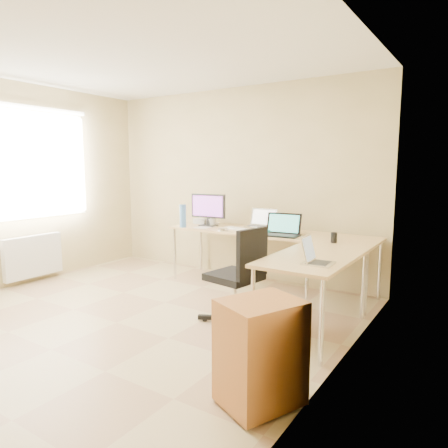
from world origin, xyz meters
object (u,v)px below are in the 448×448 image
Objects in this scene: keyboard at (239,229)px; laptop_return at (319,253)px; desk_main at (268,260)px; laptop_black at (281,225)px; desk_fan at (215,213)px; office_chair at (234,273)px; mug at (212,222)px; water_bottle at (183,216)px; laptop_center at (261,218)px; cabinet at (260,352)px; desk_return at (313,294)px; monitor at (208,210)px.

keyboard is 1.55× the size of laptop_return.
desk_main is 0.60m from laptop_black.
desk_fan reaches higher than office_chair.
laptop_return is (1.99, -1.31, 0.04)m from mug.
laptop_black is 1.05m from office_chair.
water_bottle is 0.50m from desk_fan.
laptop_center reaches higher than laptop_return.
office_chair reaches higher than cabinet.
mug is at bearing 162.56° from laptop_black.
keyboard is (-1.36, 0.91, 0.38)m from desk_return.
water_bottle is at bearing -133.70° from monitor.
office_chair is (1.17, -1.37, -0.39)m from desk_fan.
desk_return is at bearing -28.67° from mug.
desk_return is 4.60× the size of laptop_return.
laptop_center is 0.85× the size of laptop_black.
desk_fan is at bearing 165.76° from laptop_center.
monitor is 0.56m from keyboard.
water_bottle is (-1.13, -0.30, 0.52)m from desk_main.
laptop_return reaches higher than keyboard.
water_bottle is (-1.39, -0.09, 0.02)m from laptop_black.
monitor is 1.60× the size of desk_fan.
laptop_center is at bearing 41.39° from laptop_return.
cabinet is (0.86, -2.10, -0.50)m from laptop_black.
desk_main is 1.08m from monitor.
laptop_return is (1.22, -1.27, -0.07)m from laptop_center.
desk_return is at bearing 24.33° from office_chair.
office_chair is (-0.89, 0.10, -0.32)m from laptop_return.
office_chair reaches higher than laptop_return.
desk_main is 23.89× the size of mug.
laptop_return reaches higher than desk_return.
desk_fan is at bearing 169.88° from desk_main.
cabinet is (1.13, -2.31, -0.01)m from desk_main.
mug reaches higher than desk_main.
desk_fan reaches higher than desk_return.
laptop_center reaches higher than keyboard.
desk_fan is at bearing 139.65° from office_chair.
laptop_black is 1.39m from water_bottle.
laptop_center is at bearing 142.61° from cabinet.
desk_return is 4.05× the size of desk_fan.
desk_return is at bearing -17.58° from keyboard.
mug is at bearing 176.24° from laptop_center.
office_chair is (1.36, -0.90, -0.38)m from water_bottle.
water_bottle reaches higher than desk_main.
desk_main is at bearing 38.24° from laptop_return.
desk_fan is (0.20, 0.46, 0.01)m from water_bottle.
desk_fan is at bearing 51.83° from laptop_return.
laptop_return is at bearing -46.65° from laptop_center.
laptop_black is 1.25m from desk_fan.
water_bottle is 1.07× the size of laptop_return.
monitor is at bearing -170.14° from keyboard.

